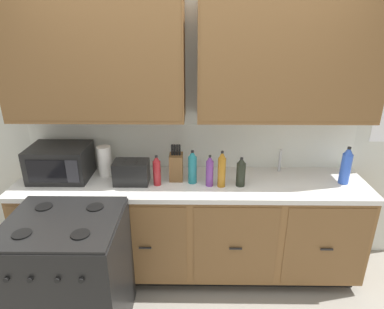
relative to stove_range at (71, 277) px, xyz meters
name	(u,v)px	position (x,y,z in m)	size (l,w,h in m)	color
ground_plane	(190,294)	(0.84, 0.33, -0.47)	(8.00, 8.00, 0.00)	gray
wall_unit	(191,87)	(0.85, 0.83, 1.19)	(4.07, 0.40, 2.49)	silver
counter_run	(191,227)	(0.85, 0.63, 0.00)	(2.90, 0.64, 0.92)	black
stove_range	(71,277)	(0.00, 0.00, 0.00)	(0.76, 0.68, 0.95)	black
microwave	(60,162)	(-0.25, 0.69, 0.59)	(0.48, 0.37, 0.28)	black
toaster	(131,172)	(0.36, 0.59, 0.54)	(0.28, 0.18, 0.19)	black
knife_block	(176,166)	(0.72, 0.67, 0.56)	(0.11, 0.14, 0.31)	brown
sink_faucet	(280,161)	(1.62, 0.84, 0.55)	(0.02, 0.02, 0.20)	#B2B5BA
paper_towel_roll	(105,161)	(0.11, 0.74, 0.58)	(0.12, 0.12, 0.26)	white
bottle_blue	(346,166)	(2.09, 0.61, 0.60)	(0.08, 0.08, 0.31)	blue
bottle_amber	(222,169)	(1.09, 0.54, 0.60)	(0.06, 0.06, 0.30)	#9E6619
bottle_violet	(210,171)	(0.99, 0.55, 0.58)	(0.06, 0.06, 0.26)	#663384
bottle_teal	(192,167)	(0.86, 0.61, 0.59)	(0.07, 0.07, 0.28)	#1E707A
bottle_dark	(241,172)	(1.24, 0.56, 0.57)	(0.07, 0.07, 0.24)	black
bottle_red	(157,171)	(0.57, 0.56, 0.57)	(0.06, 0.06, 0.25)	maroon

